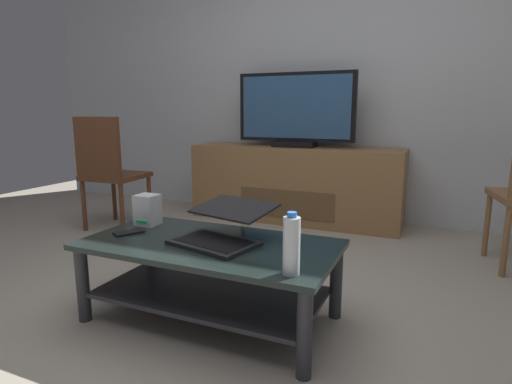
{
  "coord_description": "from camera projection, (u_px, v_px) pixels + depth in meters",
  "views": [
    {
      "loc": [
        0.91,
        -1.6,
        0.99
      ],
      "look_at": [
        -0.01,
        0.52,
        0.54
      ],
      "focal_mm": 29.21,
      "sensor_mm": 36.0,
      "label": 1
    }
  ],
  "objects": [
    {
      "name": "ground_plane",
      "position": [
        215.0,
        321.0,
        1.99
      ],
      "size": [
        7.68,
        7.68,
        0.0
      ],
      "primitive_type": "plane",
      "color": "#9E9384"
    },
    {
      "name": "back_wall",
      "position": [
        335.0,
        64.0,
        3.75
      ],
      "size": [
        6.4,
        0.12,
        2.8
      ],
      "primitive_type": "cube",
      "color": "silver",
      "rests_on": "ground"
    },
    {
      "name": "coffee_table",
      "position": [
        210.0,
        266.0,
        1.97
      ],
      "size": [
        1.19,
        0.61,
        0.39
      ],
      "color": "black",
      "rests_on": "ground"
    },
    {
      "name": "media_cabinet",
      "position": [
        295.0,
        184.0,
        3.76
      ],
      "size": [
        1.88,
        0.48,
        0.67
      ],
      "color": "olive",
      "rests_on": "ground"
    },
    {
      "name": "television",
      "position": [
        295.0,
        112.0,
        3.62
      ],
      "size": [
        1.05,
        0.2,
        0.64
      ],
      "color": "black",
      "rests_on": "media_cabinet"
    },
    {
      "name": "side_chair",
      "position": [
        109.0,
        168.0,
        3.42
      ],
      "size": [
        0.47,
        0.47,
        0.94
      ],
      "color": "#59331E",
      "rests_on": "ground"
    },
    {
      "name": "laptop",
      "position": [
        222.0,
        228.0,
        1.94
      ],
      "size": [
        0.46,
        0.48,
        0.17
      ],
      "color": "black",
      "rests_on": "coffee_table"
    },
    {
      "name": "router_box",
      "position": [
        147.0,
        210.0,
        2.23
      ],
      "size": [
        0.12,
        0.11,
        0.16
      ],
      "color": "silver",
      "rests_on": "coffee_table"
    },
    {
      "name": "water_bottle_near",
      "position": [
        291.0,
        245.0,
        1.54
      ],
      "size": [
        0.07,
        0.07,
        0.24
      ],
      "color": "silver",
      "rests_on": "coffee_table"
    },
    {
      "name": "cell_phone",
      "position": [
        129.0,
        233.0,
        2.08
      ],
      "size": [
        0.13,
        0.16,
        0.01
      ],
      "primitive_type": "cube",
      "rotation": [
        0.0,
        0.0,
        -0.53
      ],
      "color": "black",
      "rests_on": "coffee_table"
    },
    {
      "name": "tv_remote",
      "position": [
        290.0,
        242.0,
        1.92
      ],
      "size": [
        0.09,
        0.17,
        0.02
      ],
      "primitive_type": "cube",
      "rotation": [
        0.0,
        0.0,
        0.31
      ],
      "color": "black",
      "rests_on": "coffee_table"
    }
  ]
}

